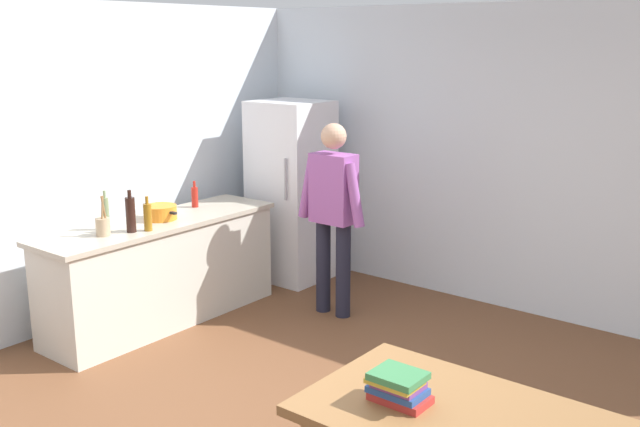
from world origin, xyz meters
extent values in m
cube|color=silver|center=(0.00, 3.00, 1.35)|extent=(6.40, 0.12, 2.70)
cube|color=silver|center=(-2.60, 0.20, 1.35)|extent=(0.12, 5.60, 2.70)
cube|color=beige|center=(-2.00, 0.80, 0.43)|extent=(0.60, 2.12, 0.86)
cube|color=#B2A893|center=(-2.00, 0.80, 0.88)|extent=(0.64, 2.20, 0.04)
cube|color=white|center=(-1.90, 2.40, 0.90)|extent=(0.70, 0.64, 1.80)
cylinder|color=#B2B2B7|center=(-1.68, 2.06, 1.10)|extent=(0.02, 0.02, 0.40)
cylinder|color=#1E1E2D|center=(-1.06, 1.85, 0.42)|extent=(0.13, 0.13, 0.84)
cylinder|color=#1E1E2D|center=(-0.84, 1.85, 0.42)|extent=(0.13, 0.13, 0.84)
cube|color=#99519E|center=(-0.95, 1.85, 1.14)|extent=(0.38, 0.22, 0.60)
sphere|color=tan|center=(-0.95, 1.85, 1.59)|extent=(0.22, 0.22, 0.22)
cylinder|color=#99519E|center=(-1.20, 1.81, 1.12)|extent=(0.20, 0.09, 0.55)
cylinder|color=#99519E|center=(-0.70, 1.81, 1.12)|extent=(0.20, 0.09, 0.55)
cube|color=olive|center=(1.40, -0.30, 0.72)|extent=(1.40, 0.90, 0.05)
cylinder|color=olive|center=(0.80, 0.05, 0.35)|extent=(0.06, 0.06, 0.70)
cylinder|color=orange|center=(-2.02, 0.83, 0.96)|extent=(0.28, 0.28, 0.12)
cube|color=black|center=(-2.19, 0.83, 0.98)|extent=(0.06, 0.03, 0.02)
cube|color=black|center=(-1.85, 0.83, 0.98)|extent=(0.06, 0.03, 0.02)
cylinder|color=tan|center=(-1.96, 0.22, 0.97)|extent=(0.11, 0.11, 0.14)
cylinder|color=olive|center=(-1.94, 0.22, 1.11)|extent=(0.02, 0.05, 0.22)
cylinder|color=olive|center=(-1.94, 0.21, 1.11)|extent=(0.02, 0.04, 0.22)
cylinder|color=gray|center=(-2.09, 0.34, 1.03)|extent=(0.06, 0.06, 0.26)
cylinder|color=gray|center=(-2.09, 0.34, 1.19)|extent=(0.02, 0.02, 0.06)
cylinder|color=#B22319|center=(-2.14, 1.33, 0.99)|extent=(0.06, 0.06, 0.18)
cylinder|color=#B22319|center=(-2.14, 1.33, 1.11)|extent=(0.02, 0.02, 0.06)
cylinder|color=black|center=(-1.87, 0.42, 1.04)|extent=(0.08, 0.08, 0.28)
cylinder|color=black|center=(-1.87, 0.42, 1.21)|extent=(0.03, 0.03, 0.06)
cylinder|color=#996619|center=(-1.80, 0.53, 1.01)|extent=(0.06, 0.06, 0.22)
cylinder|color=#996619|center=(-1.80, 0.53, 1.15)|extent=(0.03, 0.03, 0.06)
cube|color=#B22D28|center=(1.13, -0.37, 0.77)|extent=(0.27, 0.17, 0.04)
cube|color=#284C8E|center=(1.11, -0.37, 0.80)|extent=(0.26, 0.17, 0.03)
cube|color=#753D7F|center=(1.12, -0.37, 0.83)|extent=(0.22, 0.16, 0.03)
cube|color=gold|center=(1.11, -0.39, 0.86)|extent=(0.23, 0.17, 0.02)
cube|color=#387A47|center=(1.13, -0.39, 0.89)|extent=(0.23, 0.20, 0.03)
camera|label=1|loc=(2.74, -3.01, 2.40)|focal=40.75mm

